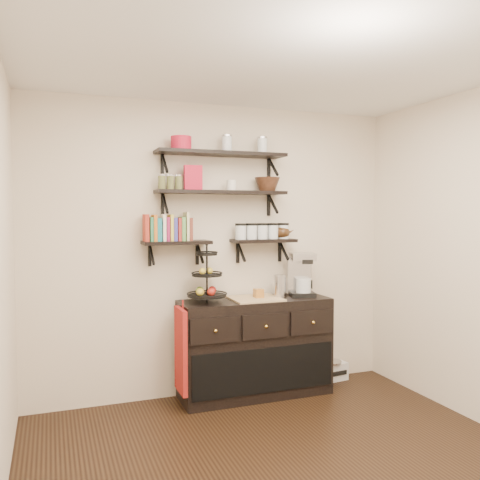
% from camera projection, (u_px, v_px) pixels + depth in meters
% --- Properties ---
extents(ceiling, '(3.50, 3.50, 0.02)m').
position_uv_depth(ceiling, '(306.00, 47.00, 3.06)').
color(ceiling, white).
rests_on(ceiling, back_wall).
extents(back_wall, '(3.50, 0.02, 2.70)m').
position_uv_depth(back_wall, '(217.00, 250.00, 4.77)').
color(back_wall, beige).
rests_on(back_wall, ground).
extents(shelf_top, '(1.20, 0.27, 0.23)m').
position_uv_depth(shelf_top, '(221.00, 154.00, 4.60)').
color(shelf_top, black).
rests_on(shelf_top, back_wall).
extents(shelf_mid, '(1.20, 0.27, 0.23)m').
position_uv_depth(shelf_mid, '(222.00, 193.00, 4.62)').
color(shelf_mid, black).
rests_on(shelf_mid, back_wall).
extents(shelf_low_left, '(0.60, 0.25, 0.23)m').
position_uv_depth(shelf_low_left, '(176.00, 243.00, 4.51)').
color(shelf_low_left, black).
rests_on(shelf_low_left, back_wall).
extents(shelf_low_right, '(0.60, 0.25, 0.23)m').
position_uv_depth(shelf_low_right, '(263.00, 241.00, 4.81)').
color(shelf_low_right, black).
rests_on(shelf_low_right, back_wall).
extents(cookbooks, '(0.43, 0.15, 0.26)m').
position_uv_depth(cookbooks, '(171.00, 228.00, 4.48)').
color(cookbooks, '#A93122').
rests_on(cookbooks, shelf_low_left).
extents(glass_canisters, '(0.54, 0.10, 0.13)m').
position_uv_depth(glass_canisters, '(262.00, 232.00, 4.80)').
color(glass_canisters, silver).
rests_on(glass_canisters, shelf_low_right).
extents(sideboard, '(1.40, 0.50, 0.92)m').
position_uv_depth(sideboard, '(255.00, 347.00, 4.70)').
color(sideboard, black).
rests_on(sideboard, floor).
extents(fruit_stand, '(0.35, 0.35, 0.51)m').
position_uv_depth(fruit_stand, '(207.00, 283.00, 4.51)').
color(fruit_stand, black).
rests_on(fruit_stand, sideboard).
extents(candle, '(0.08, 0.08, 0.08)m').
position_uv_depth(candle, '(259.00, 293.00, 4.69)').
color(candle, '#9D6124').
rests_on(candle, sideboard).
extents(coffee_maker, '(0.27, 0.27, 0.42)m').
position_uv_depth(coffee_maker, '(301.00, 275.00, 4.87)').
color(coffee_maker, black).
rests_on(coffee_maker, sideboard).
extents(thermal_carafe, '(0.11, 0.11, 0.22)m').
position_uv_depth(thermal_carafe, '(280.00, 286.00, 4.74)').
color(thermal_carafe, silver).
rests_on(thermal_carafe, sideboard).
extents(apron, '(0.04, 0.31, 0.73)m').
position_uv_depth(apron, '(181.00, 350.00, 4.35)').
color(apron, maroon).
rests_on(apron, sideboard).
extents(radio, '(0.35, 0.25, 0.20)m').
position_uv_depth(radio, '(331.00, 371.00, 5.15)').
color(radio, silver).
rests_on(radio, floor).
extents(recipe_box, '(0.16, 0.07, 0.22)m').
position_uv_depth(recipe_box, '(193.00, 178.00, 4.52)').
color(recipe_box, red).
rests_on(recipe_box, shelf_mid).
extents(walnut_bowl, '(0.24, 0.24, 0.13)m').
position_uv_depth(walnut_bowl, '(267.00, 184.00, 4.77)').
color(walnut_bowl, black).
rests_on(walnut_bowl, shelf_mid).
extents(ramekins, '(0.09, 0.09, 0.10)m').
position_uv_depth(ramekins, '(231.00, 186.00, 4.65)').
color(ramekins, white).
rests_on(ramekins, shelf_mid).
extents(teapot, '(0.21, 0.18, 0.14)m').
position_uv_depth(teapot, '(283.00, 231.00, 4.87)').
color(teapot, '#372110').
rests_on(teapot, shelf_low_right).
extents(red_pot, '(0.18, 0.18, 0.12)m').
position_uv_depth(red_pot, '(181.00, 143.00, 4.46)').
color(red_pot, red).
rests_on(red_pot, shelf_top).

